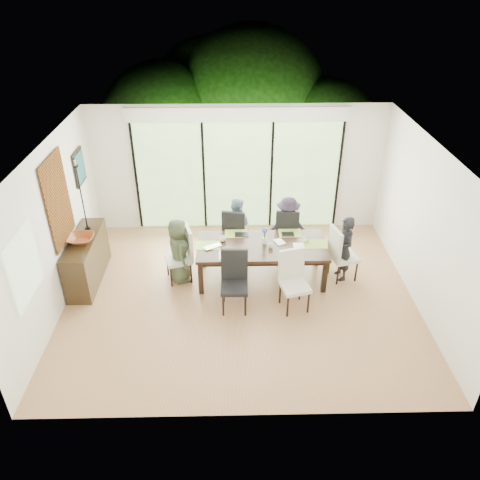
{
  "coord_description": "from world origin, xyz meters",
  "views": [
    {
      "loc": [
        -0.15,
        -6.51,
        5.1
      ],
      "look_at": [
        0.0,
        0.25,
        1.0
      ],
      "focal_mm": 35.0,
      "sensor_mm": 36.0,
      "label": 1
    }
  ],
  "objects_px": {
    "chair_right_end": "(344,253)",
    "bowl": "(81,239)",
    "person_far_right": "(287,227)",
    "chair_far_left": "(236,231)",
    "person_left_end": "(179,251)",
    "chair_near_left": "(234,283)",
    "chair_left_end": "(178,255)",
    "laptop": "(214,248)",
    "cup_a": "(223,239)",
    "cup_b": "(271,246)",
    "vase": "(265,241)",
    "cup_c": "(306,239)",
    "person_far_left": "(236,227)",
    "chair_near_right": "(295,282)",
    "sideboard": "(87,259)",
    "person_right_end": "(344,249)",
    "table_top": "(262,246)",
    "chair_far_right": "(287,230)"
  },
  "relations": [
    {
      "from": "person_left_end",
      "to": "cup_c",
      "type": "bearing_deg",
      "value": -101.33
    },
    {
      "from": "chair_far_left",
      "to": "chair_near_left",
      "type": "relative_size",
      "value": 1.0
    },
    {
      "from": "chair_near_right",
      "to": "laptop",
      "type": "distance_m",
      "value": 1.57
    },
    {
      "from": "cup_a",
      "to": "cup_b",
      "type": "distance_m",
      "value": 0.89
    },
    {
      "from": "person_far_left",
      "to": "sideboard",
      "type": "height_order",
      "value": "person_far_left"
    },
    {
      "from": "chair_right_end",
      "to": "sideboard",
      "type": "bearing_deg",
      "value": 75.29
    },
    {
      "from": "chair_near_left",
      "to": "bowl",
      "type": "bearing_deg",
      "value": 164.38
    },
    {
      "from": "person_far_left",
      "to": "person_far_right",
      "type": "distance_m",
      "value": 1.0
    },
    {
      "from": "laptop",
      "to": "chair_far_left",
      "type": "bearing_deg",
      "value": 36.92
    },
    {
      "from": "person_far_right",
      "to": "chair_left_end",
      "type": "bearing_deg",
      "value": 22.64
    },
    {
      "from": "person_right_end",
      "to": "cup_a",
      "type": "height_order",
      "value": "person_right_end"
    },
    {
      "from": "chair_left_end",
      "to": "laptop",
      "type": "bearing_deg",
      "value": 65.14
    },
    {
      "from": "chair_right_end",
      "to": "chair_near_right",
      "type": "distance_m",
      "value": 1.33
    },
    {
      "from": "vase",
      "to": "cup_a",
      "type": "relative_size",
      "value": 0.97
    },
    {
      "from": "person_far_left",
      "to": "cup_b",
      "type": "height_order",
      "value": "person_far_left"
    },
    {
      "from": "cup_a",
      "to": "chair_near_left",
      "type": "bearing_deg",
      "value": -78.91
    },
    {
      "from": "chair_right_end",
      "to": "person_far_right",
      "type": "bearing_deg",
      "value": 34.62
    },
    {
      "from": "cup_b",
      "to": "bowl",
      "type": "height_order",
      "value": "bowl"
    },
    {
      "from": "vase",
      "to": "laptop",
      "type": "relative_size",
      "value": 0.36
    },
    {
      "from": "cup_c",
      "to": "person_right_end",
      "type": "bearing_deg",
      "value": -8.37
    },
    {
      "from": "chair_far_right",
      "to": "bowl",
      "type": "distance_m",
      "value": 3.84
    },
    {
      "from": "vase",
      "to": "cup_c",
      "type": "bearing_deg",
      "value": 3.81
    },
    {
      "from": "chair_right_end",
      "to": "laptop",
      "type": "xyz_separation_m",
      "value": [
        -2.35,
        -0.1,
        0.2
      ]
    },
    {
      "from": "person_far_left",
      "to": "bowl",
      "type": "xyz_separation_m",
      "value": [
        -2.7,
        -0.89,
        0.3
      ]
    },
    {
      "from": "chair_left_end",
      "to": "cup_a",
      "type": "relative_size",
      "value": 8.87
    },
    {
      "from": "chair_near_right",
      "to": "person_right_end",
      "type": "height_order",
      "value": "person_right_end"
    },
    {
      "from": "chair_left_end",
      "to": "cup_c",
      "type": "distance_m",
      "value": 2.31
    },
    {
      "from": "laptop",
      "to": "cup_a",
      "type": "xyz_separation_m",
      "value": [
        0.15,
        0.25,
        0.03
      ]
    },
    {
      "from": "chair_far_right",
      "to": "sideboard",
      "type": "xyz_separation_m",
      "value": [
        -3.7,
        -0.81,
        -0.1
      ]
    },
    {
      "from": "chair_right_end",
      "to": "bowl",
      "type": "bearing_deg",
      "value": 76.52
    },
    {
      "from": "person_far_left",
      "to": "chair_left_end",
      "type": "bearing_deg",
      "value": 49.77
    },
    {
      "from": "person_left_end",
      "to": "bowl",
      "type": "distance_m",
      "value": 1.7
    },
    {
      "from": "chair_near_right",
      "to": "person_right_end",
      "type": "relative_size",
      "value": 0.85
    },
    {
      "from": "person_left_end",
      "to": "sideboard",
      "type": "distance_m",
      "value": 1.69
    },
    {
      "from": "vase",
      "to": "laptop",
      "type": "distance_m",
      "value": 0.91
    },
    {
      "from": "sideboard",
      "to": "person_left_end",
      "type": "bearing_deg",
      "value": -1.31
    },
    {
      "from": "sideboard",
      "to": "bowl",
      "type": "relative_size",
      "value": 3.36
    },
    {
      "from": "chair_near_left",
      "to": "cup_a",
      "type": "bearing_deg",
      "value": 102.41
    },
    {
      "from": "table_top",
      "to": "bowl",
      "type": "relative_size",
      "value": 5.03
    },
    {
      "from": "cup_c",
      "to": "bowl",
      "type": "relative_size",
      "value": 0.26
    },
    {
      "from": "chair_far_left",
      "to": "person_far_right",
      "type": "distance_m",
      "value": 1.0
    },
    {
      "from": "chair_near_left",
      "to": "chair_right_end",
      "type": "bearing_deg",
      "value": 24.82
    },
    {
      "from": "person_far_left",
      "to": "bowl",
      "type": "relative_size",
      "value": 2.71
    },
    {
      "from": "chair_far_left",
      "to": "person_far_left",
      "type": "height_order",
      "value": "person_far_left"
    },
    {
      "from": "chair_far_left",
      "to": "person_left_end",
      "type": "height_order",
      "value": "person_left_end"
    },
    {
      "from": "chair_near_right",
      "to": "vase",
      "type": "distance_m",
      "value": 1.05
    },
    {
      "from": "table_top",
      "to": "vase",
      "type": "bearing_deg",
      "value": 45.0
    },
    {
      "from": "chair_far_left",
      "to": "laptop",
      "type": "relative_size",
      "value": 3.33
    },
    {
      "from": "chair_far_left",
      "to": "laptop",
      "type": "distance_m",
      "value": 1.05
    },
    {
      "from": "person_far_left",
      "to": "cup_c",
      "type": "relative_size",
      "value": 10.4
    }
  ]
}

